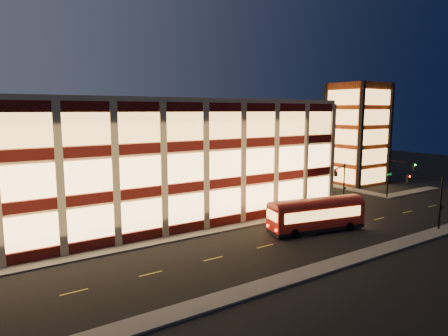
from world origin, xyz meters
TOP-DOWN VIEW (x-y plane):
  - ground at (0.00, 0.00)m, footprint 200.00×200.00m
  - sidewalk_office_south at (-3.00, 1.00)m, footprint 54.00×2.00m
  - sidewalk_office_east at (23.00, 17.00)m, footprint 2.00×30.00m
  - sidewalk_tower_south at (40.00, 1.00)m, footprint 14.00×2.00m
  - sidewalk_tower_west at (34.00, 17.00)m, footprint 2.00×30.00m
  - sidewalk_near at (0.00, -13.00)m, footprint 100.00×2.00m
  - office_building at (-2.91, 16.91)m, footprint 50.45×30.45m
  - stair_tower at (39.95, 11.95)m, footprint 8.60×8.60m
  - traffic_signal_far at (22.21, 0.24)m, footprint 3.79×1.87m
  - traffic_signal_right at (33.50, -0.62)m, footprint 1.20×4.37m
  - traffic_signal_near at (23.50, -11.03)m, footprint 0.32×4.45m
  - trolley_bus at (11.82, -5.22)m, footprint 11.28×4.84m

SIDE VIEW (x-z plane):
  - ground at x=0.00m, z-range 0.00..0.00m
  - sidewalk_office_south at x=-3.00m, z-range 0.00..0.15m
  - sidewalk_office_east at x=23.00m, z-range 0.00..0.15m
  - sidewalk_tower_south at x=40.00m, z-range 0.00..0.15m
  - sidewalk_tower_west at x=34.00m, z-range 0.00..0.15m
  - sidewalk_near at x=0.00m, z-range 0.00..0.15m
  - trolley_bus at x=11.82m, z-range 0.20..3.91m
  - traffic_signal_right at x=33.50m, z-range 1.10..7.10m
  - traffic_signal_far at x=22.21m, z-range 1.11..7.11m
  - traffic_signal_near at x=23.50m, z-range 1.13..7.13m
  - office_building at x=-2.91m, z-range 0.00..14.50m
  - stair_tower at x=39.95m, z-range -0.01..17.99m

